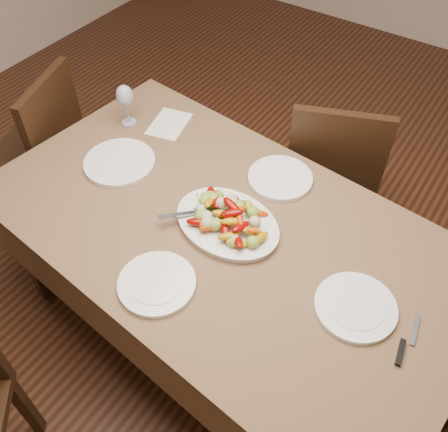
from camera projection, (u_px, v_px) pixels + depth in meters
floor at (211, 275)px, 2.62m from camera, size 6.00×6.00×0.00m
dining_table at (224, 286)px, 2.12m from camera, size 1.94×1.23×0.76m
chair_far at (330, 170)px, 2.47m from camera, size 0.55×0.55×0.95m
chair_left at (32, 157)px, 2.53m from camera, size 0.53×0.53×0.95m
serving_platter at (227, 224)px, 1.83m from camera, size 0.43×0.34×0.02m
roasted_vegetables at (227, 214)px, 1.79m from camera, size 0.35×0.26×0.09m
serving_spoon at (207, 215)px, 1.82m from camera, size 0.25×0.22×0.03m
plate_left at (119, 162)px, 2.07m from camera, size 0.29×0.29×0.02m
plate_right at (355, 307)px, 1.60m from camera, size 0.26×0.26×0.02m
plate_far at (280, 178)px, 2.00m from camera, size 0.26×0.26×0.02m
plate_near at (157, 284)px, 1.66m from camera, size 0.26×0.26×0.02m
wine_glass at (126, 104)px, 2.19m from camera, size 0.08×0.08×0.20m
menu_card at (169, 124)px, 2.26m from camera, size 0.20×0.24×0.00m
table_knife at (407, 343)px, 1.52m from camera, size 0.05×0.20×0.01m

